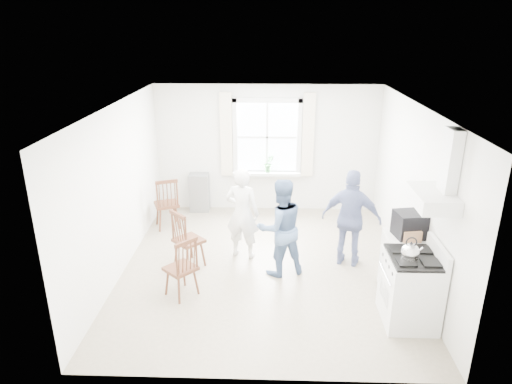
% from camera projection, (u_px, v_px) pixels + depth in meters
% --- Properties ---
extents(room_shell, '(4.62, 5.12, 2.64)m').
position_uv_depth(room_shell, '(265.00, 192.00, 6.95)').
color(room_shell, gray).
rests_on(room_shell, ground).
extents(window_assembly, '(1.88, 0.24, 1.70)m').
position_uv_depth(window_assembly, '(267.00, 142.00, 9.18)').
color(window_assembly, white).
rests_on(window_assembly, room_shell).
extents(range_hood, '(0.45, 0.76, 0.94)m').
position_uv_depth(range_hood, '(438.00, 186.00, 5.41)').
color(range_hood, silver).
rests_on(range_hood, room_shell).
extents(shelf_unit, '(0.40, 0.30, 0.80)m').
position_uv_depth(shelf_unit, '(199.00, 192.00, 9.49)').
color(shelf_unit, gray).
rests_on(shelf_unit, ground).
extents(gas_stove, '(0.68, 0.76, 1.12)m').
position_uv_depth(gas_stove, '(411.00, 288.00, 5.91)').
color(gas_stove, silver).
rests_on(gas_stove, ground).
extents(kettle, '(0.22, 0.22, 0.32)m').
position_uv_depth(kettle, '(410.00, 252.00, 5.63)').
color(kettle, silver).
rests_on(kettle, gas_stove).
extents(low_cabinet, '(0.50, 0.55, 0.90)m').
position_uv_depth(low_cabinet, '(401.00, 264.00, 6.57)').
color(low_cabinet, silver).
rests_on(low_cabinet, ground).
extents(stereo_stack, '(0.46, 0.42, 0.36)m').
position_uv_depth(stereo_stack, '(410.00, 224.00, 6.35)').
color(stereo_stack, black).
rests_on(stereo_stack, low_cabinet).
extents(cardboard_box, '(0.26, 0.19, 0.16)m').
position_uv_depth(cardboard_box, '(411.00, 235.00, 6.26)').
color(cardboard_box, '#AA7952').
rests_on(cardboard_box, low_cabinet).
extents(windsor_chair_a, '(0.56, 0.55, 1.02)m').
position_uv_depth(windsor_chair_a, '(167.00, 199.00, 8.54)').
color(windsor_chair_a, '#472516').
rests_on(windsor_chair_a, ground).
extents(windsor_chair_b, '(0.58, 0.58, 0.99)m').
position_uv_depth(windsor_chair_b, '(183.00, 234.00, 7.17)').
color(windsor_chair_b, '#472516').
rests_on(windsor_chair_b, ground).
extents(windsor_chair_c, '(0.55, 0.55, 0.94)m').
position_uv_depth(windsor_chair_c, '(184.00, 262.00, 6.38)').
color(windsor_chair_c, '#472516').
rests_on(windsor_chair_c, ground).
extents(person_left, '(0.69, 0.69, 1.56)m').
position_uv_depth(person_left, '(242.00, 213.00, 7.48)').
color(person_left, white).
rests_on(person_left, ground).
extents(person_mid, '(0.98, 0.98, 1.56)m').
position_uv_depth(person_mid, '(280.00, 227.00, 6.96)').
color(person_mid, slate).
rests_on(person_mid, ground).
extents(person_right, '(1.17, 1.17, 1.60)m').
position_uv_depth(person_right, '(351.00, 219.00, 7.22)').
color(person_right, navy).
rests_on(person_right, ground).
extents(potted_plant, '(0.24, 0.24, 0.37)m').
position_uv_depth(potted_plant, '(269.00, 163.00, 9.25)').
color(potted_plant, '#316F33').
rests_on(potted_plant, window_assembly).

